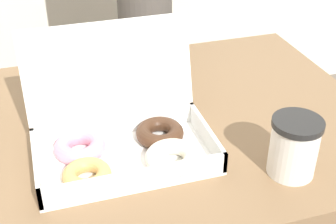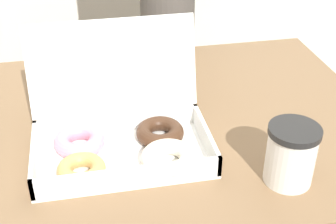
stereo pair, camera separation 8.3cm
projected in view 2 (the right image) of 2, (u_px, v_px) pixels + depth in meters
donut_box at (123, 136)px, 0.93m from camera, size 0.35×0.27×0.24m
coffee_cup at (291, 154)px, 0.85m from camera, size 0.10×0.10×0.12m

